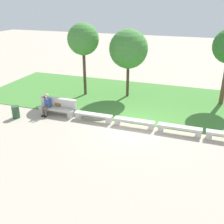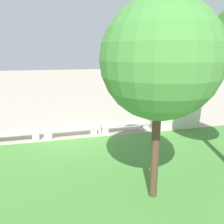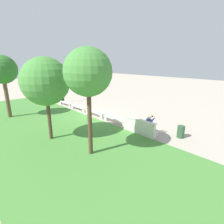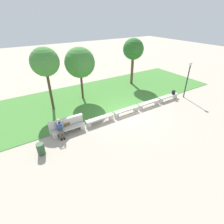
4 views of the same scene
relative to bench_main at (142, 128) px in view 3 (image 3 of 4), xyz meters
name	(u,v)px [view 3 (image 3 of 4)]	position (x,y,z in m)	size (l,w,h in m)	color
ground_plane	(95,116)	(4.95, 0.00, -0.31)	(80.00, 80.00, 0.00)	#B2A593
grass_strip	(45,129)	(4.95, 4.38, -0.29)	(24.22, 8.00, 0.03)	#478438
bench_main	(142,128)	(0.00, 0.00, 0.00)	(2.31, 0.40, 0.45)	beige
bench_near	(115,119)	(2.48, 0.00, 0.00)	(2.31, 0.40, 0.45)	beige
bench_mid	(95,113)	(4.95, 0.00, 0.00)	(2.31, 0.40, 0.45)	beige
bench_far	(79,107)	(7.43, 0.00, 0.00)	(2.31, 0.40, 0.45)	beige
bench_end	(66,103)	(9.91, 0.00, 0.00)	(2.31, 0.40, 0.45)	beige
backrest_wall_with_plaque	(139,127)	(0.00, 0.34, 0.21)	(2.44, 0.24, 1.01)	beige
person_photographer	(150,124)	(-0.58, -0.08, 0.43)	(0.49, 0.74, 1.32)	black
backpack	(63,99)	(10.57, -0.02, 0.32)	(0.28, 0.24, 0.43)	black
tree_behind_wall	(2,70)	(9.66, 5.36, 3.54)	(2.23, 2.23, 5.02)	brown
tree_left_background	(88,73)	(0.10, 4.07, 3.72)	(2.20, 2.20, 5.16)	#4C3826
tree_right_background	(45,82)	(3.19, 4.75, 3.13)	(2.68, 2.68, 4.79)	#4C3826
trash_bin	(181,132)	(-2.10, -1.13, 0.07)	(0.44, 0.44, 0.75)	#2D5133
lamp_post	(60,82)	(11.71, -0.40, 1.97)	(0.28, 0.28, 3.43)	black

